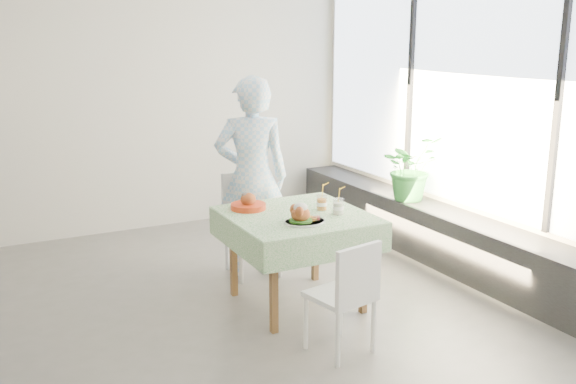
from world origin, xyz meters
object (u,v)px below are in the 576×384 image
diner (252,177)px  main_dish (303,217)px  cafe_table (297,249)px  chair_near (341,318)px  chair_far (252,243)px  potted_plant (410,168)px  juice_cup_orange (322,203)px

diner → main_dish: diner is taller
diner → main_dish: size_ratio=5.69×
cafe_table → chair_near: size_ratio=1.33×
chair_far → potted_plant: potted_plant is taller
cafe_table → juice_cup_orange: juice_cup_orange is taller
cafe_table → diner: (-0.03, 0.78, 0.42)m
diner → juice_cup_orange: bearing=127.9°
chair_far → main_dish: size_ratio=2.90×
juice_cup_orange → potted_plant: bearing=26.3°
chair_far → juice_cup_orange: (0.26, -0.77, 0.52)m
chair_far → juice_cup_orange: size_ratio=3.61×
main_dish → potted_plant: size_ratio=0.48×
potted_plant → cafe_table: bearing=-156.7°
chair_far → main_dish: bearing=-92.8°
chair_near → main_dish: main_dish is taller
chair_near → main_dish: (0.03, 0.59, 0.55)m
main_dish → potted_plant: bearing=28.9°
chair_near → chair_far: bearing=87.3°
chair_near → potted_plant: size_ratio=1.23×
diner → potted_plant: bearing=-162.9°
chair_near → main_dish: bearing=87.4°
cafe_table → potted_plant: (1.64, 0.71, 0.36)m
diner → chair_far: bearing=13.1°
chair_near → cafe_table: bearing=82.6°
chair_near → potted_plant: 2.40m
diner → potted_plant: (1.67, -0.07, -0.06)m
juice_cup_orange → chair_near: bearing=-111.7°
cafe_table → chair_far: size_ratio=1.17×
chair_far → chair_near: 1.62m
juice_cup_orange → main_dish: bearing=-140.7°
chair_near → juice_cup_orange: size_ratio=3.19×
potted_plant → juice_cup_orange: bearing=-153.7°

